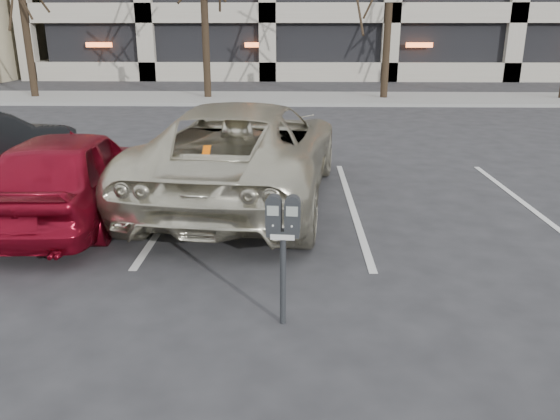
% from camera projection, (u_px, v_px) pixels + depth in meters
% --- Properties ---
extents(ground, '(140.00, 140.00, 0.00)m').
position_uv_depth(ground, '(254.00, 262.00, 6.59)').
color(ground, '#28282B').
rests_on(ground, ground).
extents(sidewalk, '(80.00, 4.00, 0.12)m').
position_uv_depth(sidewalk, '(283.00, 98.00, 21.76)').
color(sidewalk, gray).
rests_on(sidewalk, ground).
extents(stall_lines, '(16.90, 5.20, 0.00)m').
position_uv_depth(stall_lines, '(178.00, 203.00, 8.81)').
color(stall_lines, silver).
rests_on(stall_lines, ground).
extents(parking_meter, '(0.33, 0.15, 1.25)m').
position_uv_depth(parking_meter, '(283.00, 229.00, 4.93)').
color(parking_meter, black).
rests_on(parking_meter, ground).
extents(suv_silver, '(3.29, 6.03, 1.61)m').
position_uv_depth(suv_silver, '(244.00, 151.00, 8.85)').
color(suv_silver, beige).
rests_on(suv_silver, ground).
extents(car_red, '(1.81, 4.08, 1.36)m').
position_uv_depth(car_red, '(71.00, 174.00, 7.91)').
color(car_red, maroon).
rests_on(car_red, ground).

